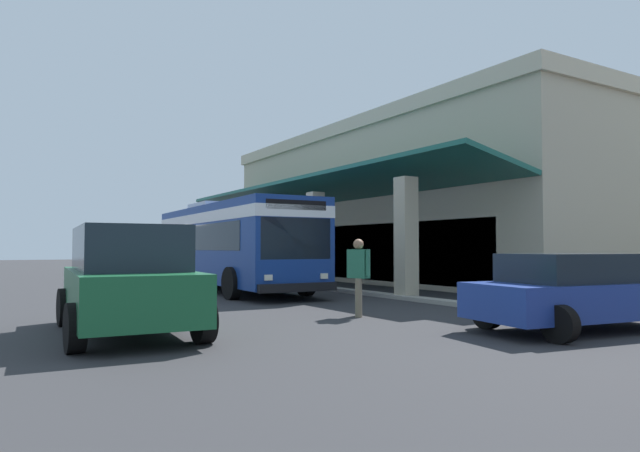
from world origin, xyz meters
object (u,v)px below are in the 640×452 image
at_px(transit_bus, 230,241).
at_px(parked_suv_green, 128,278).
at_px(parked_sedan_blue, 579,291).
at_px(pedestrian, 358,272).
at_px(potted_palm, 270,266).

distance_m(transit_bus, parked_suv_green, 10.57).
bearing_deg(parked_sedan_blue, pedestrian, -149.73).
xyz_separation_m(parked_sedan_blue, potted_palm, (-18.36, 2.44, -0.08)).
relative_size(transit_bus, parked_sedan_blue, 2.45).
bearing_deg(potted_palm, parked_sedan_blue, -7.57).
bearing_deg(parked_suv_green, transit_bus, 147.84).
distance_m(pedestrian, potted_palm, 15.15).
bearing_deg(parked_suv_green, potted_palm, 145.26).
xyz_separation_m(parked_sedan_blue, pedestrian, (-3.98, -2.32, 0.26)).
distance_m(parked_suv_green, pedestrian, 5.11).
xyz_separation_m(parked_suv_green, pedestrian, (0.14, 5.11, -0.00)).
bearing_deg(pedestrian, potted_palm, 161.66).
bearing_deg(transit_bus, parked_suv_green, -32.16).
bearing_deg(parked_suv_green, pedestrian, 88.41).
distance_m(transit_bus, parked_sedan_blue, 13.22).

